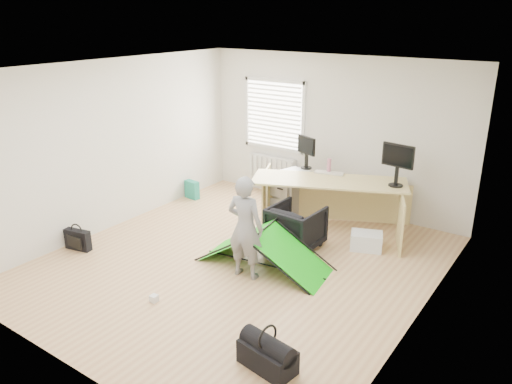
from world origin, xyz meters
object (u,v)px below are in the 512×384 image
Objects in this scene: monitor_left at (307,157)px; duffel_bag at (267,357)px; desk at (328,204)px; storage_crate at (366,241)px; office_chair at (296,227)px; kite at (265,247)px; person at (245,228)px; filing_cabinet at (291,193)px; thermos at (329,166)px; laptop_bag at (78,240)px; monitor_right at (397,171)px.

duffel_bag is at bearing -42.20° from monitor_left.
desk reaches higher than duffel_bag.
monitor_left is at bearing 127.21° from desk.
monitor_left is at bearing 154.44° from storage_crate.
kite is at bearing 88.42° from office_chair.
person reaches higher than storage_crate.
storage_crate is at bearing -126.62° from person.
office_chair is at bearing -101.12° from person.
monitor_left is (-0.62, 0.34, 0.62)m from desk.
kite is (0.70, -1.85, -0.10)m from filing_cabinet.
desk is 10.21× the size of thermos.
monitor_left is 3.90m from laptop_bag.
thermos is at bearing -81.50° from office_chair.
filing_cabinet is 3.16× the size of thermos.
office_chair is 1.59× the size of storage_crate.
kite is 2.84m from laptop_bag.
kite is (-0.06, -0.75, -0.05)m from office_chair.
storage_crate is (1.03, -0.71, -0.82)m from thermos.
person is at bearing -120.94° from storage_crate.
desk reaches higher than storage_crate.
storage_crate and duffel_bag have the same top height.
monitor_right is 1.18m from storage_crate.
desk is at bearing -5.80° from monitor_left.
storage_crate is (0.96, 1.31, -0.15)m from kite.
desk is at bearing -152.83° from monitor_right.
laptop_bag is 3.84m from duffel_bag.
kite is at bearing -117.90° from desk.
desk reaches higher than laptop_bag.
thermos is 2.41m from person.
thermos is at bearing 145.48° from storage_crate.
monitor_left is 4.23m from duffel_bag.
thermos is at bearing 25.08° from monitor_left.
person reaches higher than monitor_right.
filing_cabinet is at bearing -167.37° from monitor_right.
monitor_right is at bearing 18.96° from filing_cabinet.
storage_crate is at bearing -34.52° from thermos.
monitor_left reaches higher than kite.
desk is 3.92m from laptop_bag.
monitor_right is at bearing -1.09° from thermos.
filing_cabinet is at bearing 46.07° from laptop_bag.
duffel_bag is (1.27, -1.38, -0.58)m from person.
monitor_left reaches higher than desk.
office_chair is at bearing 77.94° from kite.
person is (-1.14, -2.37, -0.37)m from monitor_right.
filing_cabinet is 2.35m from person.
office_chair is 0.40× the size of kite.
monitor_left is 2.44m from person.
person reaches higher than office_chair.
thermos reaches higher than duffel_bag.
office_chair reaches higher than storage_crate.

